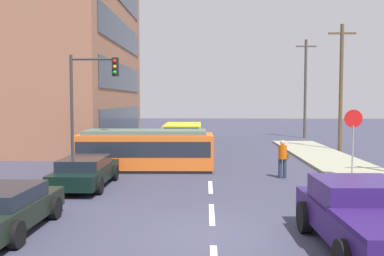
{
  "coord_description": "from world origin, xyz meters",
  "views": [
    {
      "loc": [
        -0.17,
        -10.62,
        3.41
      ],
      "look_at": [
        -0.82,
        8.77,
        2.15
      ],
      "focal_mm": 40.0,
      "sensor_mm": 36.0,
      "label": 1
    }
  ],
  "objects_px": {
    "parked_sedan_near": "(2,208)",
    "traffic_light_mast": "(89,93)",
    "parked_sedan_far": "(123,148)",
    "pedestrian_crossing": "(283,157)",
    "city_bus": "(183,135)",
    "stop_sign": "(353,129)",
    "pickup_truck_parked": "(367,218)",
    "utility_pole_far": "(305,87)",
    "streetcar_tram": "(146,149)",
    "utility_pole_mid": "(341,86)",
    "parked_sedan_mid": "(86,171)"
  },
  "relations": [
    {
      "from": "parked_sedan_near",
      "to": "traffic_light_mast",
      "type": "xyz_separation_m",
      "value": [
        -0.05,
        8.63,
        3.14
      ]
    },
    {
      "from": "city_bus",
      "to": "parked_sedan_mid",
      "type": "relative_size",
      "value": 1.23
    },
    {
      "from": "city_bus",
      "to": "stop_sign",
      "type": "relative_size",
      "value": 1.95
    },
    {
      "from": "parked_sedan_near",
      "to": "streetcar_tram",
      "type": "bearing_deg",
      "value": 76.77
    },
    {
      "from": "traffic_light_mast",
      "to": "utility_pole_mid",
      "type": "height_order",
      "value": "utility_pole_mid"
    },
    {
      "from": "city_bus",
      "to": "pedestrian_crossing",
      "type": "height_order",
      "value": "city_bus"
    },
    {
      "from": "traffic_light_mast",
      "to": "parked_sedan_far",
      "type": "bearing_deg",
      "value": 85.08
    },
    {
      "from": "parked_sedan_near",
      "to": "parked_sedan_far",
      "type": "xyz_separation_m",
      "value": [
        0.4,
        13.92,
        -0.0
      ]
    },
    {
      "from": "parked_sedan_far",
      "to": "utility_pole_mid",
      "type": "relative_size",
      "value": 0.49
    },
    {
      "from": "parked_sedan_mid",
      "to": "utility_pole_mid",
      "type": "relative_size",
      "value": 0.54
    },
    {
      "from": "parked_sedan_far",
      "to": "city_bus",
      "type": "bearing_deg",
      "value": 57.35
    },
    {
      "from": "parked_sedan_far",
      "to": "traffic_light_mast",
      "type": "height_order",
      "value": "traffic_light_mast"
    },
    {
      "from": "city_bus",
      "to": "pickup_truck_parked",
      "type": "height_order",
      "value": "city_bus"
    },
    {
      "from": "parked_sedan_near",
      "to": "traffic_light_mast",
      "type": "bearing_deg",
      "value": 90.33
    },
    {
      "from": "streetcar_tram",
      "to": "utility_pole_far",
      "type": "bearing_deg",
      "value": 56.98
    },
    {
      "from": "pedestrian_crossing",
      "to": "stop_sign",
      "type": "height_order",
      "value": "stop_sign"
    },
    {
      "from": "parked_sedan_near",
      "to": "stop_sign",
      "type": "xyz_separation_m",
      "value": [
        11.49,
        7.51,
        1.57
      ]
    },
    {
      "from": "pedestrian_crossing",
      "to": "parked_sedan_near",
      "type": "distance_m",
      "value": 11.76
    },
    {
      "from": "streetcar_tram",
      "to": "parked_sedan_far",
      "type": "bearing_deg",
      "value": 116.05
    },
    {
      "from": "pedestrian_crossing",
      "to": "stop_sign",
      "type": "relative_size",
      "value": 0.58
    },
    {
      "from": "traffic_light_mast",
      "to": "parked_sedan_near",
      "type": "bearing_deg",
      "value": -89.67
    },
    {
      "from": "utility_pole_far",
      "to": "city_bus",
      "type": "bearing_deg",
      "value": -138.85
    },
    {
      "from": "pedestrian_crossing",
      "to": "utility_pole_far",
      "type": "bearing_deg",
      "value": 74.6
    },
    {
      "from": "pedestrian_crossing",
      "to": "stop_sign",
      "type": "distance_m",
      "value": 3.16
    },
    {
      "from": "parked_sedan_near",
      "to": "parked_sedan_far",
      "type": "distance_m",
      "value": 13.92
    },
    {
      "from": "pedestrian_crossing",
      "to": "parked_sedan_far",
      "type": "relative_size",
      "value": 0.4
    },
    {
      "from": "streetcar_tram",
      "to": "utility_pole_far",
      "type": "relative_size",
      "value": 0.74
    },
    {
      "from": "parked_sedan_far",
      "to": "stop_sign",
      "type": "relative_size",
      "value": 1.44
    },
    {
      "from": "pickup_truck_parked",
      "to": "utility_pole_mid",
      "type": "xyz_separation_m",
      "value": [
        5.35,
        19.24,
        3.59
      ]
    },
    {
      "from": "pickup_truck_parked",
      "to": "parked_sedan_far",
      "type": "height_order",
      "value": "pickup_truck_parked"
    },
    {
      "from": "traffic_light_mast",
      "to": "utility_pole_mid",
      "type": "distance_m",
      "value": 17.1
    },
    {
      "from": "city_bus",
      "to": "pickup_truck_parked",
      "type": "bearing_deg",
      "value": -75.55
    },
    {
      "from": "utility_pole_mid",
      "to": "stop_sign",
      "type": "bearing_deg",
      "value": -104.5
    },
    {
      "from": "pedestrian_crossing",
      "to": "parked_sedan_far",
      "type": "distance_m",
      "value": 10.15
    },
    {
      "from": "pedestrian_crossing",
      "to": "utility_pole_far",
      "type": "distance_m",
      "value": 21.31
    },
    {
      "from": "parked_sedan_mid",
      "to": "stop_sign",
      "type": "distance_m",
      "value": 11.19
    },
    {
      "from": "parked_sedan_near",
      "to": "traffic_light_mast",
      "type": "relative_size",
      "value": 0.75
    },
    {
      "from": "pedestrian_crossing",
      "to": "parked_sedan_far",
      "type": "xyz_separation_m",
      "value": [
        -8.23,
        5.94,
        -0.32
      ]
    },
    {
      "from": "pickup_truck_parked",
      "to": "utility_pole_far",
      "type": "xyz_separation_m",
      "value": [
        5.34,
        29.43,
        3.8
      ]
    },
    {
      "from": "city_bus",
      "to": "parked_sedan_mid",
      "type": "bearing_deg",
      "value": -103.28
    },
    {
      "from": "parked_sedan_far",
      "to": "pedestrian_crossing",
      "type": "bearing_deg",
      "value": -35.83
    },
    {
      "from": "pickup_truck_parked",
      "to": "parked_sedan_near",
      "type": "relative_size",
      "value": 1.23
    },
    {
      "from": "utility_pole_mid",
      "to": "city_bus",
      "type": "bearing_deg",
      "value": 174.78
    },
    {
      "from": "streetcar_tram",
      "to": "traffic_light_mast",
      "type": "distance_m",
      "value": 3.87
    },
    {
      "from": "traffic_light_mast",
      "to": "utility_pole_mid",
      "type": "relative_size",
      "value": 0.65
    },
    {
      "from": "stop_sign",
      "to": "utility_pole_far",
      "type": "distance_m",
      "value": 21.02
    },
    {
      "from": "city_bus",
      "to": "stop_sign",
      "type": "height_order",
      "value": "stop_sign"
    },
    {
      "from": "utility_pole_mid",
      "to": "utility_pole_far",
      "type": "xyz_separation_m",
      "value": [
        -0.01,
        10.18,
        0.21
      ]
    },
    {
      "from": "streetcar_tram",
      "to": "pickup_truck_parked",
      "type": "relative_size",
      "value": 1.3
    },
    {
      "from": "streetcar_tram",
      "to": "parked_sedan_mid",
      "type": "distance_m",
      "value": 4.55
    }
  ]
}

